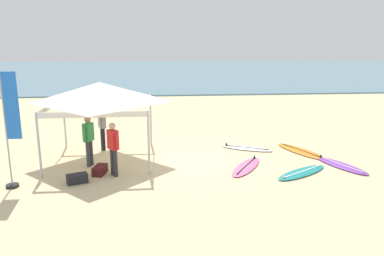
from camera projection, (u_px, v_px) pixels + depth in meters
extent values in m
plane|color=beige|center=(171.00, 161.00, 13.69)|extent=(80.00, 80.00, 0.00)
cube|color=#568499|center=(162.00, 72.00, 45.19)|extent=(80.00, 36.00, 0.10)
cylinder|color=#B7B7BC|center=(39.00, 146.00, 11.86)|extent=(0.07, 0.07, 2.05)
cylinder|color=#B7B7BC|center=(149.00, 143.00, 12.13)|extent=(0.07, 0.07, 2.05)
cylinder|color=#B7B7BC|center=(64.00, 122.00, 15.10)|extent=(0.07, 0.07, 2.05)
cylinder|color=#B7B7BC|center=(151.00, 120.00, 15.37)|extent=(0.07, 0.07, 2.05)
cube|color=white|center=(93.00, 115.00, 11.78)|extent=(3.34, 0.03, 0.18)
cube|color=white|center=(107.00, 97.00, 15.01)|extent=(3.34, 0.03, 0.18)
cube|color=white|center=(51.00, 106.00, 13.26)|extent=(0.03, 3.34, 0.18)
cube|color=white|center=(149.00, 104.00, 13.53)|extent=(0.03, 3.34, 0.18)
pyramid|color=white|center=(100.00, 92.00, 13.29)|extent=(3.46, 3.46, 0.70)
ellipsoid|color=#19847F|center=(302.00, 172.00, 12.42)|extent=(2.17, 1.70, 0.07)
cube|color=white|center=(302.00, 171.00, 12.41)|extent=(1.59, 1.06, 0.01)
cone|color=white|center=(284.00, 176.00, 11.86)|extent=(0.09, 0.09, 0.12)
ellipsoid|color=pink|center=(246.00, 167.00, 12.95)|extent=(1.62, 2.16, 0.07)
cube|color=black|center=(246.00, 166.00, 12.94)|extent=(0.99, 1.60, 0.01)
cone|color=black|center=(255.00, 157.00, 13.70)|extent=(0.09, 0.09, 0.12)
ellipsoid|color=orange|center=(301.00, 151.00, 14.67)|extent=(1.58, 2.42, 0.07)
cube|color=black|center=(301.00, 150.00, 14.66)|extent=(0.89, 1.84, 0.01)
cone|color=black|center=(321.00, 155.00, 13.83)|extent=(0.09, 0.09, 0.12)
ellipsoid|color=white|center=(247.00, 148.00, 15.03)|extent=(2.05, 1.36, 0.07)
cube|color=black|center=(247.00, 147.00, 15.03)|extent=(1.56, 0.78, 0.01)
cone|color=black|center=(226.00, 144.00, 15.30)|extent=(0.09, 0.09, 0.12)
ellipsoid|color=purple|center=(341.00, 165.00, 13.07)|extent=(1.37, 2.17, 0.07)
cube|color=white|center=(342.00, 164.00, 13.06)|extent=(0.76, 1.66, 0.01)
cone|color=white|center=(364.00, 171.00, 12.31)|extent=(0.09, 0.09, 0.12)
cylinder|color=black|center=(102.00, 138.00, 14.93)|extent=(0.13, 0.13, 0.88)
cylinder|color=black|center=(104.00, 139.00, 14.78)|extent=(0.13, 0.13, 0.88)
cube|color=gray|center=(102.00, 120.00, 14.68)|extent=(0.34, 0.42, 0.60)
sphere|color=#9E7051|center=(101.00, 109.00, 14.58)|extent=(0.21, 0.21, 0.21)
cylinder|color=gray|center=(100.00, 119.00, 14.88)|extent=(0.09, 0.09, 0.54)
cylinder|color=gray|center=(103.00, 122.00, 14.49)|extent=(0.09, 0.09, 0.54)
cylinder|color=#2D2D33|center=(115.00, 163.00, 12.06)|extent=(0.13, 0.13, 0.88)
cylinder|color=#2D2D33|center=(113.00, 162.00, 12.19)|extent=(0.13, 0.13, 0.88)
cube|color=red|center=(113.00, 140.00, 11.95)|extent=(0.39, 0.42, 0.60)
sphere|color=tan|center=(112.00, 126.00, 11.85)|extent=(0.21, 0.21, 0.21)
cylinder|color=red|center=(117.00, 142.00, 11.79)|extent=(0.09, 0.09, 0.54)
cylinder|color=red|center=(109.00, 139.00, 12.12)|extent=(0.09, 0.09, 0.54)
cylinder|color=#383842|center=(88.00, 154.00, 12.96)|extent=(0.13, 0.13, 0.88)
cylinder|color=#383842|center=(91.00, 153.00, 13.12)|extent=(0.13, 0.13, 0.88)
cube|color=#2D8C47|center=(88.00, 132.00, 12.87)|extent=(0.34, 0.42, 0.60)
sphere|color=#9E7051|center=(87.00, 120.00, 12.77)|extent=(0.21, 0.21, 0.21)
cylinder|color=#2D8C47|center=(84.00, 134.00, 12.66)|extent=(0.09, 0.09, 0.54)
cylinder|color=#2D8C47|center=(92.00, 131.00, 13.08)|extent=(0.09, 0.09, 0.54)
cylinder|color=#99999E|center=(6.00, 131.00, 10.92)|extent=(0.04, 0.04, 3.40)
cube|color=blue|center=(11.00, 106.00, 10.77)|extent=(0.40, 0.02, 1.90)
cylinder|color=black|center=(12.00, 186.00, 11.31)|extent=(0.36, 0.36, 0.08)
cube|color=#4C1919|center=(100.00, 170.00, 12.32)|extent=(0.45, 0.66, 0.28)
cube|color=#232328|center=(77.00, 179.00, 11.59)|extent=(0.68, 0.52, 0.28)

